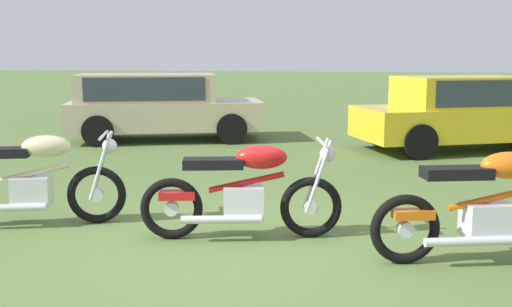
{
  "coord_description": "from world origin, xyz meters",
  "views": [
    {
      "loc": [
        1.35,
        -5.45,
        1.85
      ],
      "look_at": [
        -0.02,
        1.4,
        0.7
      ],
      "focal_mm": 42.5,
      "sensor_mm": 36.0,
      "label": 1
    }
  ],
  "objects_px": {
    "motorcycle_cream": "(32,181)",
    "car_yellow": "(466,109)",
    "motorcycle_red": "(244,192)",
    "motorcycle_orange": "(488,208)",
    "car_beige": "(156,102)"
  },
  "relations": [
    {
      "from": "motorcycle_cream",
      "to": "car_yellow",
      "type": "relative_size",
      "value": 0.43
    },
    {
      "from": "motorcycle_red",
      "to": "motorcycle_orange",
      "type": "distance_m",
      "value": 2.3
    },
    {
      "from": "motorcycle_cream",
      "to": "car_yellow",
      "type": "distance_m",
      "value": 8.36
    },
    {
      "from": "motorcycle_orange",
      "to": "car_yellow",
      "type": "bearing_deg",
      "value": 68.01
    },
    {
      "from": "car_beige",
      "to": "car_yellow",
      "type": "distance_m",
      "value": 6.36
    },
    {
      "from": "motorcycle_orange",
      "to": "car_yellow",
      "type": "distance_m",
      "value": 6.74
    },
    {
      "from": "motorcycle_red",
      "to": "motorcycle_orange",
      "type": "xyz_separation_m",
      "value": [
        2.29,
        -0.25,
        0.01
      ]
    },
    {
      "from": "car_beige",
      "to": "motorcycle_red",
      "type": "bearing_deg",
      "value": -81.58
    },
    {
      "from": "motorcycle_cream",
      "to": "motorcycle_orange",
      "type": "bearing_deg",
      "value": -21.34
    },
    {
      "from": "motorcycle_orange",
      "to": "car_beige",
      "type": "relative_size",
      "value": 0.46
    },
    {
      "from": "motorcycle_cream",
      "to": "motorcycle_red",
      "type": "xyz_separation_m",
      "value": [
        2.36,
        -0.01,
        -0.01
      ]
    },
    {
      "from": "motorcycle_cream",
      "to": "motorcycle_red",
      "type": "height_order",
      "value": "same"
    },
    {
      "from": "motorcycle_red",
      "to": "motorcycle_orange",
      "type": "relative_size",
      "value": 0.99
    },
    {
      "from": "motorcycle_cream",
      "to": "car_beige",
      "type": "height_order",
      "value": "car_beige"
    },
    {
      "from": "motorcycle_orange",
      "to": "car_beige",
      "type": "bearing_deg",
      "value": 113.5
    }
  ]
}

